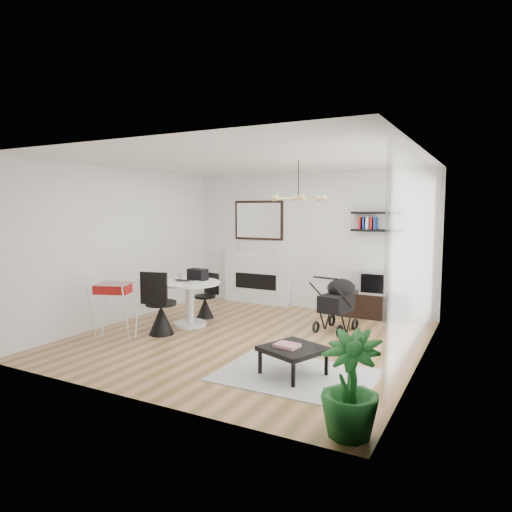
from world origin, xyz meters
The scene contains 25 objects.
floor centered at (0.00, 0.00, 0.00)m, with size 5.00×5.00×0.00m, color brown.
ceiling centered at (0.00, 0.00, 2.70)m, with size 5.00×5.00×0.00m, color white.
wall_back centered at (0.00, 2.50, 1.35)m, with size 5.00×5.00×0.00m, color white.
wall_left centered at (-2.50, 0.00, 1.35)m, with size 5.00×5.00×0.00m, color white.
wall_right centered at (2.50, 0.00, 1.35)m, with size 5.00×5.00×0.00m, color white.
sheer_curtain centered at (2.40, 0.20, 1.35)m, with size 0.04×3.60×2.60m, color white.
fireplace centered at (-1.10, 2.42, 0.69)m, with size 1.50×0.17×2.16m.
shelf_lower centered at (1.38, 2.37, 1.60)m, with size 0.90×0.25×0.04m, color black.
shelf_upper centered at (1.38, 2.37, 1.92)m, with size 0.90×0.25×0.04m, color black.
pendant_lamp centered at (0.70, 0.30, 2.15)m, with size 0.90×0.90×0.10m, color tan, non-canonical shape.
tv_console centered at (1.38, 2.28, 0.23)m, with size 1.20×0.42×0.45m, color black.
crt_tv centered at (1.40, 2.28, 0.66)m, with size 0.49×0.43×0.43m.
dining_table centered at (-1.26, 0.25, 0.50)m, with size 1.04×1.04×0.76m.
laptop centered at (-1.38, 0.17, 0.77)m, with size 0.31×0.20×0.02m, color black.
black_bag centered at (-1.23, 0.45, 0.86)m, with size 0.33×0.20×0.20m, color black.
newspaper centered at (-1.06, 0.16, 0.77)m, with size 0.38×0.31×0.01m, color beige.
drinking_glass centered at (-1.53, 0.37, 0.81)m, with size 0.06×0.06×0.11m, color white.
chair_far centered at (-1.34, 0.85, 0.26)m, with size 0.40×0.42×0.82m.
chair_near centered at (-1.34, -0.43, 0.33)m, with size 0.52×0.53×1.03m.
drying_rack centered at (-1.81, -0.93, 0.46)m, with size 0.74×0.72×0.88m.
stroller centered at (1.07, 1.13, 0.41)m, with size 0.59×0.82×0.95m.
rug centered at (1.27, -1.08, 0.01)m, with size 1.84×1.33×0.01m, color #AAAAAA.
coffee_table centered at (1.23, -1.08, 0.31)m, with size 0.85×0.85×0.34m.
magazines centered at (1.16, -1.12, 0.37)m, with size 0.28×0.22×0.04m, color #D03443.
potted_plant centered at (2.25, -2.21, 0.47)m, with size 0.53×0.53×0.94m, color #1C6323.
Camera 1 is at (3.32, -5.98, 2.00)m, focal length 32.00 mm.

